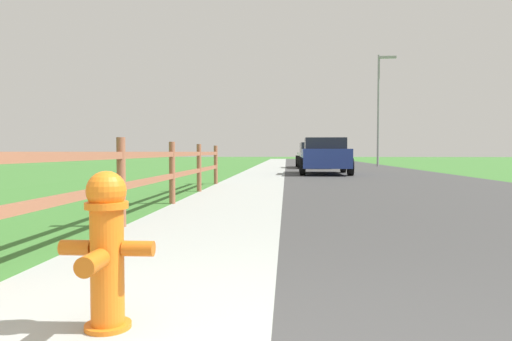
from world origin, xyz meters
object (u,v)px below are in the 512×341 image
object	(u,v)px
fire_hydrant	(106,246)
street_lamp	(380,101)
parked_suv_blue	(324,156)
parked_car_silver	(315,155)

from	to	relation	value
fire_hydrant	street_lamp	world-z (taller)	street_lamp
fire_hydrant	parked_suv_blue	world-z (taller)	parked_suv_blue
parked_suv_blue	street_lamp	world-z (taller)	street_lamp
parked_suv_blue	street_lamp	xyz separation A→B (m)	(4.42, 10.66, 3.44)
fire_hydrant	street_lamp	bearing A→B (deg)	76.06
parked_car_silver	street_lamp	world-z (taller)	street_lamp
fire_hydrant	parked_car_silver	bearing A→B (deg)	84.03
parked_suv_blue	parked_car_silver	world-z (taller)	parked_suv_blue
parked_suv_blue	parked_car_silver	bearing A→B (deg)	89.48
parked_suv_blue	street_lamp	bearing A→B (deg)	67.48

